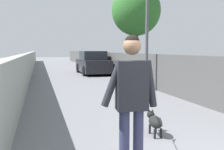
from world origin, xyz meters
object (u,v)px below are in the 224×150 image
object	(u,v)px
dog	(155,121)
person_skateboarder	(132,93)
tree_right_mid	(136,11)
lamp_post	(147,16)
car_near	(93,63)

from	to	relation	value
dog	person_skateboarder	bearing A→B (deg)	143.47
tree_right_mid	lamp_post	distance (m)	6.09
person_skateboarder	car_near	size ratio (longest dim) A/B	0.42
tree_right_mid	dog	world-z (taller)	tree_right_mid
car_near	lamp_post	bearing A→B (deg)	-175.34
person_skateboarder	car_near	distance (m)	13.71
tree_right_mid	dog	xyz separation A→B (m)	(-10.50, 3.85, -3.78)
tree_right_mid	dog	distance (m)	11.80
tree_right_mid	person_skateboarder	bearing A→B (deg)	157.77
tree_right_mid	car_near	bearing A→B (deg)	55.62
tree_right_mid	car_near	world-z (taller)	tree_right_mid
person_skateboarder	car_near	world-z (taller)	person_skateboarder
person_skateboarder	lamp_post	bearing A→B (deg)	-26.00
person_skateboarder	dog	distance (m)	1.84
tree_right_mid	dog	size ratio (longest dim) A/B	3.41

